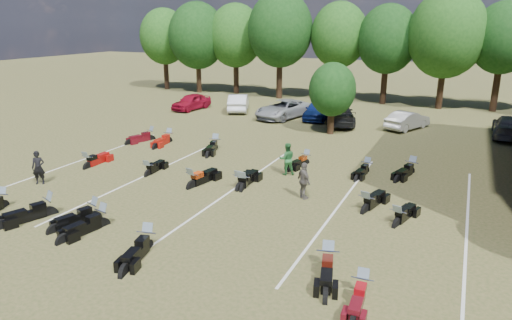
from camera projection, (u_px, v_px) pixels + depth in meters
The scene contains 34 objects.
ground at pixel (268, 224), 17.66m from camera, with size 160.00×160.00×0.00m, color brown.
car_0 at pixel (191, 102), 40.45m from camera, with size 1.67×4.14×1.41m, color maroon.
car_1 at pixel (238, 103), 39.76m from camera, with size 1.58×4.53×1.49m, color silver.
car_2 at pixel (283, 109), 36.85m from camera, with size 2.46×5.33×1.48m, color gray.
car_3 at pixel (339, 115), 34.60m from camera, with size 2.10×5.17×1.50m, color black.
car_4 at pixel (318, 110), 36.42m from camera, with size 1.77×4.40×1.50m, color navy.
car_5 at pixel (407, 120), 33.07m from camera, with size 1.39×4.00×1.32m, color #B2B3AE.
car_7 at pixel (510, 127), 30.63m from camera, with size 2.09×5.13×1.49m, color #38383D.
person_black at pixel (38, 168), 21.85m from camera, with size 0.60×0.39×1.64m, color black.
person_green at pixel (287, 159), 23.19m from camera, with size 0.81×0.63×1.67m, color #266731.
person_grey at pixel (304, 181), 20.00m from camera, with size 0.98×0.41×1.67m, color #5D564F.
motorcycle_0 at pixel (49, 215), 18.51m from camera, with size 0.79×2.47×1.38m, color black, non-canonical shape.
motorcycle_1 at pixel (3, 207), 19.27m from camera, with size 0.70×2.20×1.23m, color black, non-canonical shape.
motorcycle_2 at pixel (94, 219), 18.15m from camera, with size 0.72×2.25×1.25m, color black, non-canonical shape.
motorcycle_3 at pixel (103, 226), 17.50m from camera, with size 0.73×2.30×1.28m, color black, non-canonical shape.
motorcycle_4 at pixel (148, 249), 15.75m from camera, with size 0.74×2.32×1.29m, color black, non-canonical shape.
motorcycle_5 at pixel (327, 269), 14.49m from camera, with size 0.74×2.32×1.29m, color black, non-canonical shape.
motorcycle_6 at pixel (361, 296), 13.04m from camera, with size 0.67×2.10×1.17m, color #500B13, non-canonical shape.
motorcycle_7 at pixel (88, 168), 24.45m from camera, with size 0.74×2.32×1.29m, color #930D0A, non-canonical shape.
motorcycle_8 at pixel (192, 188), 21.56m from camera, with size 0.79×2.48×1.38m, color black, non-canonical shape.
motorcycle_9 at pixel (148, 176), 23.26m from camera, with size 0.67×2.10×1.17m, color black, non-canonical shape.
motorcycle_10 at pixel (240, 189), 21.35m from camera, with size 0.76×2.38×1.33m, color black, non-canonical shape.
motorcycle_11 at pixel (242, 190), 21.27m from camera, with size 0.74×2.32×1.29m, color black, non-canonical shape.
motorcycle_12 at pixel (365, 212), 18.82m from camera, with size 0.75×2.35×1.31m, color black, non-canonical shape.
motorcycle_13 at pixel (396, 226), 17.54m from camera, with size 0.70×2.20×1.23m, color black, non-canonical shape.
motorcycle_14 at pixel (151, 140), 30.26m from camera, with size 0.72×2.27×1.27m, color #500B13, non-canonical shape.
motorcycle_15 at pixel (169, 142), 29.66m from camera, with size 0.73×2.29×1.28m, color #9A130B, non-canonical shape.
motorcycle_16 at pixel (215, 149), 28.05m from camera, with size 0.76×2.37×1.32m, color black, non-canonical shape.
motorcycle_17 at pixel (306, 164), 25.11m from camera, with size 0.65×2.05×1.14m, color black, non-canonical shape.
motorcycle_18 at pixel (366, 173), 23.69m from camera, with size 0.65×2.03×1.13m, color black, non-canonical shape.
motorcycle_20 at pixel (411, 174), 23.55m from camera, with size 0.73×2.29×1.27m, color black, non-canonical shape.
tree_line at pixel (386, 35), 41.37m from camera, with size 56.00×6.00×9.79m.
young_tree_midfield at pixel (332, 90), 31.01m from camera, with size 3.20×3.20×4.70m.
parking_lines at pixel (235, 188), 21.47m from camera, with size 20.10×14.00×0.01m.
Camera 1 is at (6.40, -14.85, 7.53)m, focal length 32.00 mm.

